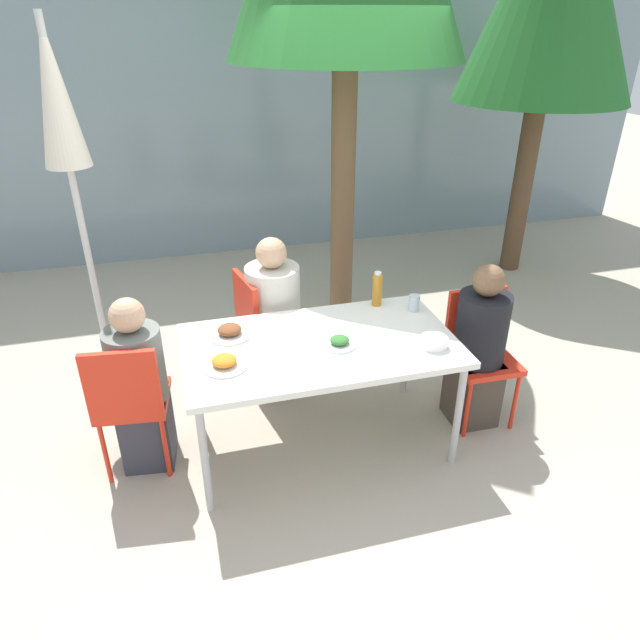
{
  "coord_description": "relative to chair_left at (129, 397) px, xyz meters",
  "views": [
    {
      "loc": [
        -0.76,
        -2.78,
        2.45
      ],
      "look_at": [
        0.0,
        0.0,
        0.9
      ],
      "focal_mm": 32.0,
      "sensor_mm": 36.0,
      "label": 1
    }
  ],
  "objects": [
    {
      "name": "ground_plane",
      "position": [
        1.11,
        -0.05,
        -0.53
      ],
      "size": [
        24.0,
        24.0,
        0.0
      ],
      "primitive_type": "plane",
      "color": "#B2A893"
    },
    {
      "name": "building_facade",
      "position": [
        1.11,
        3.58,
        0.97
      ],
      "size": [
        10.0,
        0.2,
        3.0
      ],
      "color": "gray",
      "rests_on": "ground"
    },
    {
      "name": "dining_table",
      "position": [
        1.11,
        -0.05,
        0.17
      ],
      "size": [
        1.6,
        0.9,
        0.75
      ],
      "color": "white",
      "rests_on": "ground"
    },
    {
      "name": "chair_left",
      "position": [
        0.0,
        0.0,
        0.0
      ],
      "size": [
        0.45,
        0.45,
        0.89
      ],
      "rotation": [
        0.0,
        0.0,
        -0.12
      ],
      "color": "red",
      "rests_on": "ground"
    },
    {
      "name": "person_left",
      "position": [
        0.06,
        0.07,
        -0.0
      ],
      "size": [
        0.32,
        0.32,
        1.11
      ],
      "rotation": [
        0.0,
        0.0,
        -0.12
      ],
      "color": "#383842",
      "rests_on": "ground"
    },
    {
      "name": "chair_right",
      "position": [
        2.21,
        0.0,
        0.0
      ],
      "size": [
        0.41,
        0.41,
        0.89
      ],
      "rotation": [
        0.0,
        0.0,
        3.12
      ],
      "color": "red",
      "rests_on": "ground"
    },
    {
      "name": "person_right",
      "position": [
        2.16,
        -0.08,
        0.01
      ],
      "size": [
        0.33,
        0.33,
        1.13
      ],
      "rotation": [
        0.0,
        0.0,
        3.12
      ],
      "color": "#473D33",
      "rests_on": "ground"
    },
    {
      "name": "chair_far",
      "position": [
        0.88,
        0.68,
        0.0
      ],
      "size": [
        0.47,
        0.47,
        0.89
      ],
      "rotation": [
        0.0,
        0.0,
        -1.37
      ],
      "color": "red",
      "rests_on": "ground"
    },
    {
      "name": "person_far",
      "position": [
        0.97,
        0.65,
        0.01
      ],
      "size": [
        0.4,
        0.4,
        1.16
      ],
      "rotation": [
        0.0,
        0.0,
        -1.37
      ],
      "color": "#473D33",
      "rests_on": "ground"
    },
    {
      "name": "closed_umbrella",
      "position": [
        -0.2,
        0.94,
        1.3
      ],
      "size": [
        0.36,
        0.36,
        2.48
      ],
      "color": "#333333",
      "rests_on": "ground"
    },
    {
      "name": "plate_0",
      "position": [
        1.21,
        -0.12,
        0.24
      ],
      "size": [
        0.2,
        0.2,
        0.06
      ],
      "color": "white",
      "rests_on": "dining_table"
    },
    {
      "name": "plate_1",
      "position": [
        0.54,
        -0.17,
        0.25
      ],
      "size": [
        0.25,
        0.25,
        0.07
      ],
      "color": "white",
      "rests_on": "dining_table"
    },
    {
      "name": "plate_2",
      "position": [
        0.61,
        0.17,
        0.25
      ],
      "size": [
        0.26,
        0.26,
        0.07
      ],
      "color": "white",
      "rests_on": "dining_table"
    },
    {
      "name": "bottle",
      "position": [
        1.6,
        0.32,
        0.34
      ],
      "size": [
        0.06,
        0.06,
        0.24
      ],
      "color": "#B7751E",
      "rests_on": "dining_table"
    },
    {
      "name": "drinking_cup",
      "position": [
        1.81,
        0.18,
        0.28
      ],
      "size": [
        0.07,
        0.07,
        0.11
      ],
      "color": "silver",
      "rests_on": "dining_table"
    },
    {
      "name": "salad_bowl",
      "position": [
        1.73,
        -0.27,
        0.25
      ],
      "size": [
        0.16,
        0.16,
        0.06
      ],
      "color": "white",
      "rests_on": "dining_table"
    }
  ]
}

